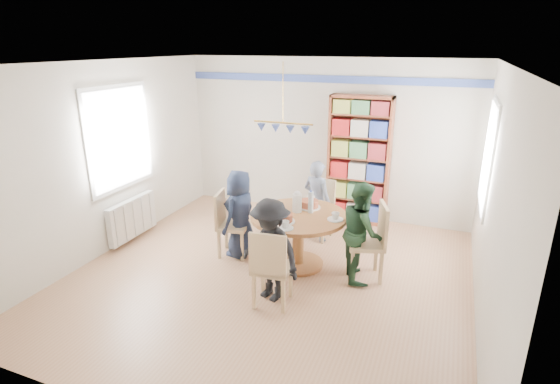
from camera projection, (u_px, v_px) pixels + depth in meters
The scene contains 14 objects.
ground at pixel (269, 277), 5.74m from camera, with size 5.00×5.00×0.00m, color #A77C58.
room_shell at pixel (275, 139), 6.06m from camera, with size 5.00×5.00×5.00m.
radiator at pixel (132, 218), 6.73m from camera, with size 0.12×1.00×0.60m.
dining_table at pixel (298, 228), 5.87m from camera, with size 1.30×1.30×0.75m.
chair_left at pixel (228, 221), 6.20m from camera, with size 0.49×0.49×0.94m.
chair_right at pixel (373, 238), 5.55m from camera, with size 0.57×0.57×1.01m.
chair_far at pixel (320, 206), 6.80m from camera, with size 0.46×0.46×0.92m.
chair_near at pixel (271, 265), 4.93m from camera, with size 0.47×0.47×0.96m.
person_left at pixel (240, 214), 6.16m from camera, with size 0.62×0.40×1.26m, color #182035.
person_right at pixel (362, 231), 5.53m from camera, with size 0.63×0.49×1.30m, color #1B3721.
person_far at pixel (317, 201), 6.63m from camera, with size 0.46×0.30×1.27m, color gray.
person_near at pixel (270, 250), 5.07m from camera, with size 0.81×0.47×1.26m, color black.
bookshelf at pixel (359, 161), 7.24m from camera, with size 1.01×0.30×2.13m.
tableware at pixel (298, 209), 5.82m from camera, with size 1.21×1.21×0.32m.
Camera 1 is at (2.01, -4.65, 2.92)m, focal length 28.00 mm.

